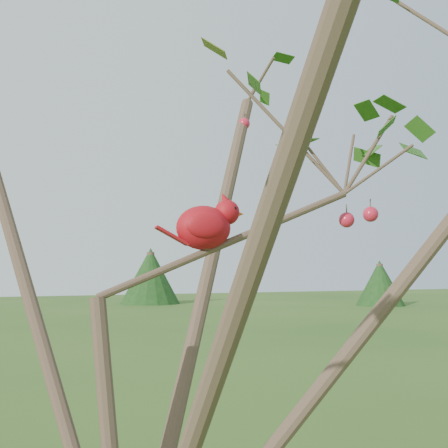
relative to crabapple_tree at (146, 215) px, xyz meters
name	(u,v)px	position (x,y,z in m)	size (l,w,h in m)	color
crabapple_tree	(146,215)	(0.00, 0.00, 0.00)	(2.35, 2.05, 2.95)	#403122
cardinal	(206,225)	(0.17, 0.10, -0.01)	(0.21, 0.11, 0.15)	#B40F12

